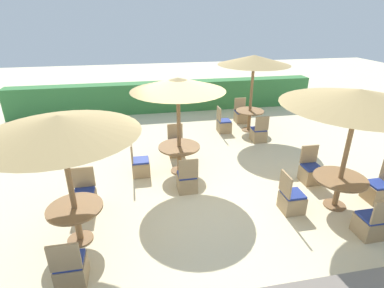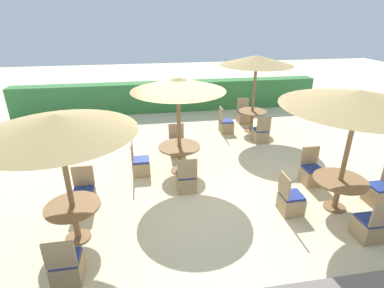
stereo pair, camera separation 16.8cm
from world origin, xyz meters
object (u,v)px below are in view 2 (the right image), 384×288
at_px(parasol_front_left, 57,124).
at_px(round_table_front_right, 339,185).
at_px(patio_chair_front_right_south, 370,227).
at_px(patio_chair_center_south, 186,181).
at_px(parasol_back_right, 257,61).
at_px(patio_chair_center_north, 177,147).
at_px(patio_chair_front_left_south, 67,267).
at_px(patio_chair_back_right_north, 244,116).
at_px(patio_chair_back_right_west, 226,125).
at_px(round_table_center, 179,151).
at_px(parasol_center, 178,85).
at_px(patio_chair_back_right_south, 261,134).
at_px(parasol_front_right, 359,99).
at_px(patio_chair_front_right_east, 379,193).
at_px(patio_chair_center_west, 141,165).
at_px(patio_chair_front_right_north, 311,174).
at_px(round_table_back_right, 252,116).
at_px(patio_chair_front_left_north, 84,197).
at_px(round_table_front_left, 74,213).
at_px(patio_chair_front_right_west, 290,202).

xyz_separation_m(parasol_front_left, round_table_front_right, (5.46, 0.07, -1.76)).
distance_m(patio_chair_front_right_south, patio_chair_center_south, 3.91).
bearing_deg(parasol_back_right, patio_chair_center_north, -151.91).
xyz_separation_m(patio_chair_front_left_south, patio_chair_center_north, (2.30, 4.38, 0.00)).
height_order(patio_chair_back_right_north, patio_chair_back_right_west, same).
bearing_deg(round_table_center, patio_chair_back_right_north, 49.67).
height_order(patio_chair_front_left_south, patio_chair_center_north, same).
xyz_separation_m(patio_chair_front_right_south, patio_chair_back_right_north, (-0.23, 6.78, 0.00)).
height_order(round_table_front_right, parasol_center, parasol_center).
height_order(parasol_back_right, patio_chair_back_right_south, parasol_back_right).
height_order(parasol_front_left, patio_chair_back_right_south, parasol_front_left).
distance_m(parasol_front_left, patio_chair_back_right_south, 6.83).
xyz_separation_m(parasol_front_right, patio_chair_front_right_east, (1.06, 0.03, -2.23)).
relative_size(patio_chair_center_south, patio_chair_center_west, 1.00).
xyz_separation_m(parasol_back_right, patio_chair_center_west, (-4.02, -2.60, -2.25)).
height_order(patio_chair_front_right_north, patio_chair_center_north, same).
bearing_deg(round_table_back_right, parasol_front_right, -87.48).
relative_size(patio_chair_front_left_north, patio_chair_back_right_south, 1.00).
bearing_deg(patio_chair_front_left_south, patio_chair_front_left_north, 91.28).
height_order(parasol_front_left, parasol_back_right, parasol_back_right).
xyz_separation_m(patio_chair_center_north, patio_chair_center_west, (-1.11, -1.05, 0.00)).
bearing_deg(patio_chair_back_right_west, patio_chair_front_right_south, 11.58).
height_order(round_table_front_right, patio_chair_front_right_east, patio_chair_front_right_east).
height_order(patio_chair_back_right_north, patio_chair_center_south, same).
height_order(parasol_back_right, parasol_center, parasol_back_right).
xyz_separation_m(patio_chair_back_right_south, patio_chair_center_west, (-3.98, -1.58, 0.00)).
bearing_deg(parasol_front_right, patio_chair_back_right_south, 93.85).
relative_size(patio_chair_front_right_east, round_table_center, 0.84).
relative_size(patio_chair_front_left_south, patio_chair_back_right_west, 1.00).
distance_m(parasol_front_left, patio_chair_center_north, 4.59).
relative_size(patio_chair_front_right_south, patio_chair_center_north, 1.00).
bearing_deg(round_table_back_right, round_table_center, -138.84).
bearing_deg(parasol_front_left, patio_chair_center_south, 29.81).
distance_m(parasol_front_right, patio_chair_back_right_west, 5.48).
height_order(patio_chair_center_south, patio_chair_center_west, same).
distance_m(round_table_front_right, patio_chair_front_right_east, 1.11).
xyz_separation_m(patio_chair_front_left_north, patio_chair_front_right_south, (5.51, -1.95, 0.00)).
relative_size(patio_chair_front_right_east, patio_chair_front_right_south, 1.00).
relative_size(patio_chair_front_left_north, round_table_front_right, 0.83).
height_order(round_table_front_left, patio_chair_back_right_south, patio_chair_back_right_south).
bearing_deg(patio_chair_back_right_west, patio_chair_front_right_west, 1.17).
bearing_deg(patio_chair_back_right_west, patio_chair_front_right_north, 17.36).
height_order(patio_chair_front_right_south, patio_chair_back_right_south, same).
bearing_deg(patio_chair_center_south, patio_chair_front_right_west, -30.51).
xyz_separation_m(patio_chair_front_left_north, parasol_center, (2.29, 1.31, 2.12)).
bearing_deg(parasol_center, patio_chair_front_right_south, -45.35).
xyz_separation_m(patio_chair_front_right_west, patio_chair_center_north, (-2.06, 3.27, 0.00)).
distance_m(round_table_back_right, patio_chair_center_west, 4.80).
xyz_separation_m(parasol_back_right, patio_chair_back_right_north, (0.01, 0.92, -2.25)).
xyz_separation_m(patio_chair_front_right_east, patio_chair_back_right_south, (-1.32, 3.80, 0.00)).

